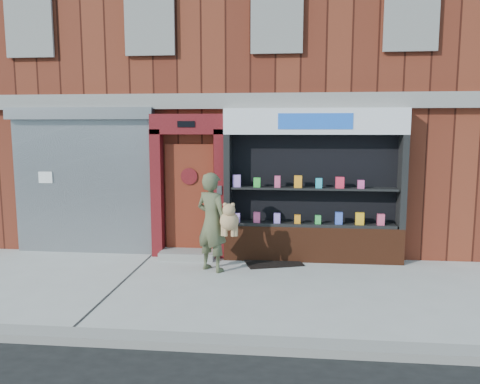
# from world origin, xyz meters

# --- Properties ---
(ground) EXTENTS (80.00, 80.00, 0.00)m
(ground) POSITION_xyz_m (0.00, 0.00, 0.00)
(ground) COLOR #9E9E99
(ground) RESTS_ON ground
(curb) EXTENTS (60.00, 0.30, 0.12)m
(curb) POSITION_xyz_m (0.00, -2.15, 0.06)
(curb) COLOR gray
(curb) RESTS_ON ground
(building) EXTENTS (12.00, 8.16, 8.00)m
(building) POSITION_xyz_m (-0.00, 5.99, 4.00)
(building) COLOR #582014
(building) RESTS_ON ground
(shutter_bay) EXTENTS (3.10, 0.30, 3.04)m
(shutter_bay) POSITION_xyz_m (-3.00, 1.93, 1.72)
(shutter_bay) COLOR gray
(shutter_bay) RESTS_ON ground
(red_door_bay) EXTENTS (1.52, 0.58, 2.90)m
(red_door_bay) POSITION_xyz_m (-0.75, 1.86, 1.46)
(red_door_bay) COLOR #4B0C10
(red_door_bay) RESTS_ON ground
(pharmacy_bay) EXTENTS (3.50, 0.41, 3.00)m
(pharmacy_bay) POSITION_xyz_m (1.75, 1.81, 1.37)
(pharmacy_bay) COLOR #542513
(pharmacy_bay) RESTS_ON ground
(woman) EXTENTS (0.91, 0.72, 1.83)m
(woman) POSITION_xyz_m (-0.09, 0.92, 0.92)
(woman) COLOR #4D5236
(woman) RESTS_ON ground
(doormat) EXTENTS (1.23, 1.02, 0.03)m
(doormat) POSITION_xyz_m (0.98, 1.55, 0.01)
(doormat) COLOR black
(doormat) RESTS_ON ground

